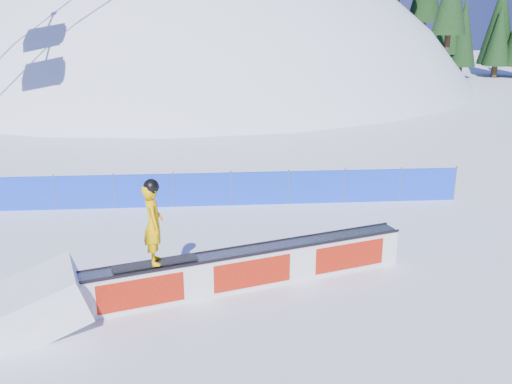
{
  "coord_description": "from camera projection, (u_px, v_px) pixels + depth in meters",
  "views": [
    {
      "loc": [
        2.41,
        -14.38,
        6.56
      ],
      "look_at": [
        3.57,
        0.75,
        1.68
      ],
      "focal_mm": 40.0,
      "sensor_mm": 36.0,
      "label": 1
    }
  ],
  "objects": [
    {
      "name": "snow_ramp",
      "position": [
        25.0,
        328.0,
        12.31
      ],
      "size": [
        3.22,
        2.53,
        1.76
      ],
      "primitive_type": null,
      "rotation": [
        0.0,
        -0.31,
        0.31
      ],
      "color": "white",
      "rests_on": "ground"
    },
    {
      "name": "snowboarder",
      "position": [
        153.0,
        223.0,
        12.73
      ],
      "size": [
        1.96,
        0.92,
        2.03
      ],
      "rotation": [
        0.0,
        0.0,
        1.74
      ],
      "color": "black",
      "rests_on": "rail_box"
    },
    {
      "name": "rail_box",
      "position": [
        249.0,
        268.0,
        14.0
      ],
      "size": [
        8.11,
        3.06,
        1.0
      ],
      "rotation": [
        0.0,
        0.0,
        0.31
      ],
      "color": "white",
      "rests_on": "ground"
    },
    {
      "name": "snow_hill",
      "position": [
        193.0,
        250.0,
        60.86
      ],
      "size": [
        64.0,
        64.0,
        64.0
      ],
      "color": "white",
      "rests_on": "ground"
    },
    {
      "name": "safety_fence",
      "position": [
        144.0,
        191.0,
        19.57
      ],
      "size": [
        22.05,
        0.05,
        1.3
      ],
      "color": "blue",
      "rests_on": "ground"
    },
    {
      "name": "ground",
      "position": [
        127.0,
        262.0,
        15.48
      ],
      "size": [
        160.0,
        160.0,
        0.0
      ],
      "primitive_type": "plane",
      "color": "white",
      "rests_on": "ground"
    }
  ]
}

